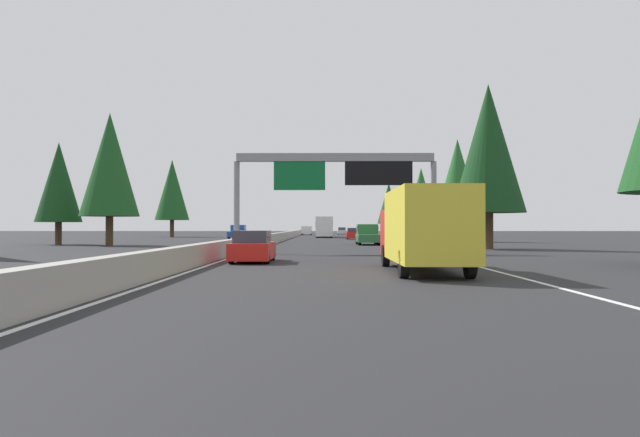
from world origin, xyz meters
The scene contains 20 objects.
ground_plane centered at (60.00, 0.00, 0.00)m, with size 320.00×320.00×0.00m, color #262628.
median_barrier centered at (80.00, 0.30, 0.45)m, with size 180.00×0.56×0.90m, color #9E9B93.
shoulder_stripe_right centered at (70.00, -11.52, 0.01)m, with size 160.00×0.16×0.01m, color silver.
shoulder_stripe_median centered at (70.00, -0.25, 0.01)m, with size 160.00×0.16×0.01m, color silver.
sign_gantry_overhead centered at (36.84, -6.04, 4.96)m, with size 0.50×12.68×6.23m.
box_truck_far_right centered at (20.88, -8.79, 1.61)m, with size 8.50×2.40×2.95m.
sedan_distant_a centered at (27.13, -1.86, 0.68)m, with size 4.40×1.80×1.47m.
sedan_near_center centered at (79.15, -8.96, 0.68)m, with size 4.40×1.80×1.47m.
minivan_distant_b centered at (118.75, -1.71, 0.95)m, with size 5.00×1.95×1.69m.
bus_mid_right centered at (92.88, -5.17, 1.72)m, with size 11.50×2.55×3.10m.
pickup_far_center centered at (54.67, -9.15, 0.91)m, with size 5.60×2.00×1.86m.
sedan_near_right centered at (128.42, -8.88, 0.68)m, with size 4.40×1.80×1.47m.
oncoming_near centered at (81.89, 6.60, 0.91)m, with size 5.60×2.00×1.86m.
conifer_right_near centered at (43.59, -17.25, 7.39)m, with size 5.35×5.35×12.15m.
conifer_right_mid centered at (65.14, -19.66, 6.79)m, with size 4.92×4.92×11.18m.
conifer_right_far centered at (88.15, -19.33, 6.21)m, with size 4.50×4.50×10.22m.
conifer_right_distant centered at (112.81, -17.21, 5.97)m, with size 4.33×4.33×9.83m.
conifer_left_near centered at (51.60, 13.46, 7.02)m, with size 5.08×5.08×11.55m.
conifer_left_mid centered at (54.35, 19.10, 5.69)m, with size 4.13×4.13×9.38m.
conifer_left_far centered at (95.16, 18.90, 7.43)m, with size 5.38×5.38×12.22m.
Camera 1 is at (-1.36, -5.19, 1.66)m, focal length 34.40 mm.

